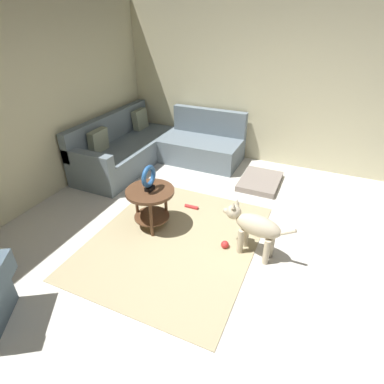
# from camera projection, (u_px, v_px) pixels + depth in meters

# --- Properties ---
(ground_plane) EXTENTS (6.00, 6.00, 0.10)m
(ground_plane) POSITION_uv_depth(u_px,v_px,m) (225.00, 268.00, 3.44)
(ground_plane) COLOR silver
(wall_back) EXTENTS (6.00, 0.12, 2.70)m
(wall_back) POSITION_uv_depth(u_px,v_px,m) (2.00, 113.00, 3.75)
(wall_back) COLOR beige
(wall_back) RESTS_ON ground_plane
(wall_right) EXTENTS (0.12, 6.00, 2.70)m
(wall_right) POSITION_uv_depth(u_px,v_px,m) (288.00, 86.00, 5.02)
(wall_right) COLOR beige
(wall_right) RESTS_ON ground_plane
(area_rug) EXTENTS (2.30, 1.90, 0.01)m
(area_rug) POSITION_uv_depth(u_px,v_px,m) (175.00, 240.00, 3.77)
(area_rug) COLOR tan
(area_rug) RESTS_ON ground_plane
(sectional_couch) EXTENTS (2.20, 2.25, 0.88)m
(sectional_couch) POSITION_uv_depth(u_px,v_px,m) (155.00, 148.00, 5.53)
(sectional_couch) COLOR slate
(sectional_couch) RESTS_ON ground_plane
(side_table) EXTENTS (0.60, 0.60, 0.54)m
(side_table) POSITION_uv_depth(u_px,v_px,m) (151.00, 199.00, 3.82)
(side_table) COLOR brown
(side_table) RESTS_ON ground_plane
(torus_sculpture) EXTENTS (0.28, 0.08, 0.33)m
(torus_sculpture) POSITION_uv_depth(u_px,v_px,m) (149.00, 178.00, 3.66)
(torus_sculpture) COLOR black
(torus_sculpture) RESTS_ON side_table
(dog_bed_mat) EXTENTS (0.80, 0.60, 0.09)m
(dog_bed_mat) POSITION_uv_depth(u_px,v_px,m) (260.00, 181.00, 4.97)
(dog_bed_mat) COLOR gray
(dog_bed_mat) RESTS_ON ground_plane
(dog) EXTENTS (0.30, 0.84, 0.63)m
(dog) POSITION_uv_depth(u_px,v_px,m) (254.00, 226.00, 3.39)
(dog) COLOR beige
(dog) RESTS_ON ground_plane
(dog_toy_ball) EXTENTS (0.09, 0.09, 0.09)m
(dog_toy_ball) POSITION_uv_depth(u_px,v_px,m) (225.00, 245.00, 3.63)
(dog_toy_ball) COLOR red
(dog_toy_ball) RESTS_ON ground_plane
(dog_toy_rope) EXTENTS (0.06, 0.20, 0.05)m
(dog_toy_rope) POSITION_uv_depth(u_px,v_px,m) (191.00, 207.00, 4.36)
(dog_toy_rope) COLOR red
(dog_toy_rope) RESTS_ON ground_plane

